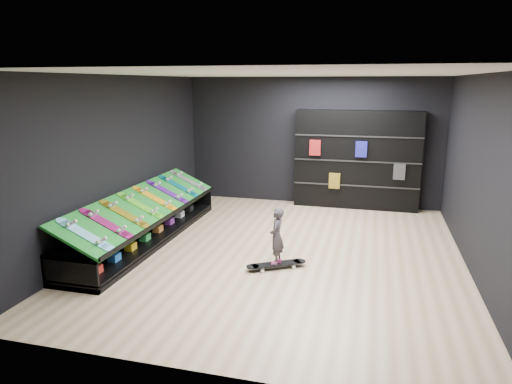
% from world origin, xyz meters
% --- Properties ---
extents(floor, '(6.00, 7.00, 0.01)m').
position_xyz_m(floor, '(0.00, 0.00, 0.00)').
color(floor, tan).
rests_on(floor, ground).
extents(ceiling, '(6.00, 7.00, 0.01)m').
position_xyz_m(ceiling, '(0.00, 0.00, 3.00)').
color(ceiling, white).
rests_on(ceiling, ground).
extents(wall_back, '(6.00, 0.02, 3.00)m').
position_xyz_m(wall_back, '(0.00, 3.50, 1.50)').
color(wall_back, black).
rests_on(wall_back, ground).
extents(wall_front, '(6.00, 0.02, 3.00)m').
position_xyz_m(wall_front, '(0.00, -3.50, 1.50)').
color(wall_front, black).
rests_on(wall_front, ground).
extents(wall_left, '(0.02, 7.00, 3.00)m').
position_xyz_m(wall_left, '(-3.00, 0.00, 1.50)').
color(wall_left, black).
rests_on(wall_left, ground).
extents(wall_right, '(0.02, 7.00, 3.00)m').
position_xyz_m(wall_right, '(3.00, 0.00, 1.50)').
color(wall_right, black).
rests_on(wall_right, ground).
extents(display_rack, '(0.90, 4.50, 0.50)m').
position_xyz_m(display_rack, '(-2.55, 0.00, 0.25)').
color(display_rack, black).
rests_on(display_rack, ground).
extents(turf_ramp, '(0.92, 4.50, 0.46)m').
position_xyz_m(turf_ramp, '(-2.50, 0.00, 0.71)').
color(turf_ramp, '#106619').
rests_on(turf_ramp, display_rack).
extents(back_shelving, '(2.82, 0.33, 2.26)m').
position_xyz_m(back_shelving, '(1.08, 3.32, 1.13)').
color(back_shelving, black).
rests_on(back_shelving, ground).
extents(floor_skateboard, '(0.95, 0.70, 0.09)m').
position_xyz_m(floor_skateboard, '(0.07, -0.71, 0.05)').
color(floor_skateboard, black).
rests_on(floor_skateboard, ground).
extents(child, '(0.15, 0.21, 0.54)m').
position_xyz_m(child, '(0.07, -0.71, 0.36)').
color(child, black).
rests_on(child, floor_skateboard).
extents(display_board_0, '(0.93, 0.22, 0.50)m').
position_xyz_m(display_board_0, '(-2.49, -1.90, 0.74)').
color(display_board_0, '#0CB2E5').
rests_on(display_board_0, turf_ramp).
extents(display_board_1, '(0.93, 0.22, 0.50)m').
position_xyz_m(display_board_1, '(-2.49, -1.36, 0.74)').
color(display_board_1, '#E5198C').
rests_on(display_board_1, turf_ramp).
extents(display_board_2, '(0.93, 0.22, 0.50)m').
position_xyz_m(display_board_2, '(-2.49, -0.81, 0.74)').
color(display_board_2, yellow).
rests_on(display_board_2, turf_ramp).
extents(display_board_3, '(0.93, 0.22, 0.50)m').
position_xyz_m(display_board_3, '(-2.49, -0.27, 0.74)').
color(display_board_3, green).
rests_on(display_board_3, turf_ramp).
extents(display_board_4, '(0.93, 0.22, 0.50)m').
position_xyz_m(display_board_4, '(-2.49, 0.27, 0.74)').
color(display_board_4, orange).
rests_on(display_board_4, turf_ramp).
extents(display_board_5, '(0.93, 0.22, 0.50)m').
position_xyz_m(display_board_5, '(-2.49, 0.81, 0.74)').
color(display_board_5, purple).
rests_on(display_board_5, turf_ramp).
extents(display_board_6, '(0.93, 0.22, 0.50)m').
position_xyz_m(display_board_6, '(-2.49, 1.36, 0.74)').
color(display_board_6, '#0C8C99').
rests_on(display_board_6, turf_ramp).
extents(display_board_7, '(0.93, 0.22, 0.50)m').
position_xyz_m(display_board_7, '(-2.49, 1.90, 0.74)').
color(display_board_7, black).
rests_on(display_board_7, turf_ramp).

